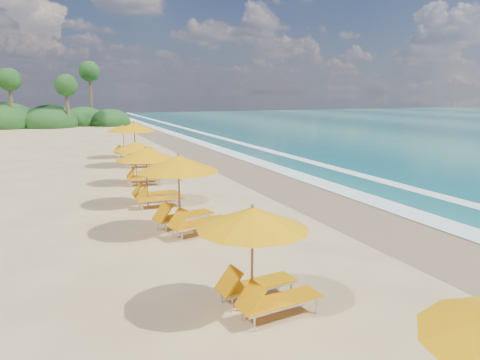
{
  "coord_description": "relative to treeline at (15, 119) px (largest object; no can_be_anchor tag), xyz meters",
  "views": [
    {
      "loc": [
        -5.84,
        -13.88,
        4.18
      ],
      "look_at": [
        0.0,
        0.0,
        1.2
      ],
      "focal_mm": 33.26,
      "sensor_mm": 36.0,
      "label": 1
    }
  ],
  "objects": [
    {
      "name": "ground",
      "position": [
        9.94,
        -45.51,
        -1.0
      ],
      "size": [
        160.0,
        160.0,
        0.0
      ],
      "primitive_type": "plane",
      "color": "tan",
      "rests_on": "ground"
    },
    {
      "name": "surf_foam",
      "position": [
        16.64,
        -45.51,
        -0.97
      ],
      "size": [
        4.0,
        160.0,
        0.01
      ],
      "color": "white",
      "rests_on": "ground"
    },
    {
      "name": "station_3",
      "position": [
        7.58,
        -46.85,
        0.37
      ],
      "size": [
        3.05,
        2.95,
        2.45
      ],
      "rotation": [
        0.0,
        0.0,
        0.27
      ],
      "color": "olive",
      "rests_on": "ground"
    },
    {
      "name": "station_7",
      "position": [
        8.41,
        -30.13,
        0.22
      ],
      "size": [
        2.66,
        2.55,
        2.18
      ],
      "rotation": [
        0.0,
        0.0,
        0.22
      ],
      "color": "olive",
      "rests_on": "ground"
    },
    {
      "name": "station_6",
      "position": [
        8.54,
        -33.89,
        0.45
      ],
      "size": [
        2.97,
        2.8,
        2.57
      ],
      "rotation": [
        0.0,
        0.0,
        -0.11
      ],
      "color": "olive",
      "rests_on": "ground"
    },
    {
      "name": "station_4",
      "position": [
        7.35,
        -43.15,
        0.26
      ],
      "size": [
        2.41,
        2.22,
        2.23
      ],
      "rotation": [
        0.0,
        0.0,
        -0.01
      ],
      "color": "olive",
      "rests_on": "ground"
    },
    {
      "name": "wet_sand",
      "position": [
        13.94,
        -45.51,
        -0.99
      ],
      "size": [
        4.0,
        160.0,
        0.01
      ],
      "primitive_type": "cube",
      "color": "#836A4E",
      "rests_on": "ground"
    },
    {
      "name": "station_2",
      "position": [
        7.55,
        -52.16,
        0.22
      ],
      "size": [
        2.49,
        2.34,
        2.16
      ],
      "rotation": [
        0.0,
        0.0,
        0.11
      ],
      "color": "olive",
      "rests_on": "ground"
    },
    {
      "name": "treeline",
      "position": [
        0.0,
        0.0,
        0.0
      ],
      "size": [
        25.8,
        8.8,
        9.74
      ],
      "color": "#163D14",
      "rests_on": "ground"
    },
    {
      "name": "station_5",
      "position": [
        7.66,
        -39.02,
        0.14
      ],
      "size": [
        2.35,
        2.22,
        2.03
      ],
      "rotation": [
        0.0,
        0.0,
        -0.12
      ],
      "color": "olive",
      "rests_on": "ground"
    }
  ]
}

